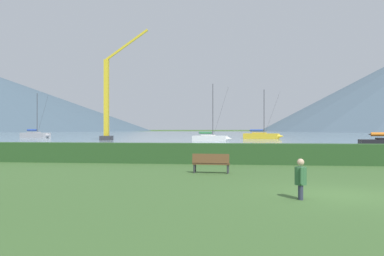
{
  "coord_description": "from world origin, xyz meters",
  "views": [
    {
      "loc": [
        -3.3,
        -13.37,
        2.19
      ],
      "look_at": [
        -12.92,
        67.52,
        2.23
      ],
      "focal_mm": 36.97,
      "sensor_mm": 36.0,
      "label": 1
    }
  ],
  "objects_px": {
    "sailboat_slip_5": "(211,138)",
    "sailboat_slip_7": "(36,135)",
    "park_bench_near_path": "(211,162)",
    "dock_crane": "(108,103)",
    "sailboat_slip_1": "(262,136)",
    "person_seated_viewer": "(301,177)"
  },
  "relations": [
    {
      "from": "sailboat_slip_5",
      "to": "dock_crane",
      "type": "distance_m",
      "value": 20.23
    },
    {
      "from": "sailboat_slip_7",
      "to": "park_bench_near_path",
      "type": "relative_size",
      "value": 5.64
    },
    {
      "from": "sailboat_slip_1",
      "to": "dock_crane",
      "type": "bearing_deg",
      "value": -137.47
    },
    {
      "from": "person_seated_viewer",
      "to": "sailboat_slip_5",
      "type": "bearing_deg",
      "value": 100.5
    },
    {
      "from": "sailboat_slip_7",
      "to": "dock_crane",
      "type": "distance_m",
      "value": 29.39
    },
    {
      "from": "park_bench_near_path",
      "to": "person_seated_viewer",
      "type": "bearing_deg",
      "value": -60.18
    },
    {
      "from": "park_bench_near_path",
      "to": "sailboat_slip_5",
      "type": "bearing_deg",
      "value": 98.15
    },
    {
      "from": "park_bench_near_path",
      "to": "person_seated_viewer",
      "type": "relative_size",
      "value": 1.46
    },
    {
      "from": "sailboat_slip_1",
      "to": "sailboat_slip_5",
      "type": "distance_m",
      "value": 18.71
    },
    {
      "from": "dock_crane",
      "to": "park_bench_near_path",
      "type": "bearing_deg",
      "value": -66.17
    },
    {
      "from": "sailboat_slip_7",
      "to": "park_bench_near_path",
      "type": "bearing_deg",
      "value": -38.56
    },
    {
      "from": "park_bench_near_path",
      "to": "dock_crane",
      "type": "distance_m",
      "value": 55.64
    },
    {
      "from": "sailboat_slip_7",
      "to": "person_seated_viewer",
      "type": "bearing_deg",
      "value": -39.25
    },
    {
      "from": "park_bench_near_path",
      "to": "sailboat_slip_1",
      "type": "bearing_deg",
      "value": 88.62
    },
    {
      "from": "sailboat_slip_5",
      "to": "dock_crane",
      "type": "height_order",
      "value": "dock_crane"
    },
    {
      "from": "sailboat_slip_1",
      "to": "person_seated_viewer",
      "type": "bearing_deg",
      "value": -74.08
    },
    {
      "from": "sailboat_slip_5",
      "to": "park_bench_near_path",
      "type": "height_order",
      "value": "sailboat_slip_5"
    },
    {
      "from": "park_bench_near_path",
      "to": "person_seated_viewer",
      "type": "height_order",
      "value": "person_seated_viewer"
    },
    {
      "from": "person_seated_viewer",
      "to": "dock_crane",
      "type": "bearing_deg",
      "value": 117.56
    },
    {
      "from": "sailboat_slip_1",
      "to": "person_seated_viewer",
      "type": "distance_m",
      "value": 70.12
    },
    {
      "from": "sailboat_slip_5",
      "to": "sailboat_slip_7",
      "type": "bearing_deg",
      "value": 168.23
    },
    {
      "from": "sailboat_slip_7",
      "to": "person_seated_viewer",
      "type": "distance_m",
      "value": 88.79
    }
  ]
}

